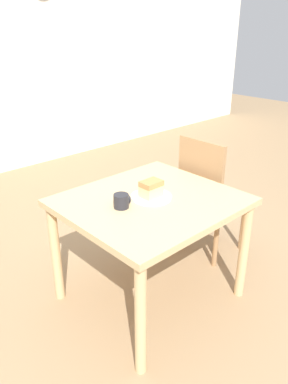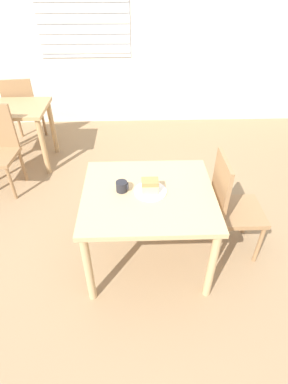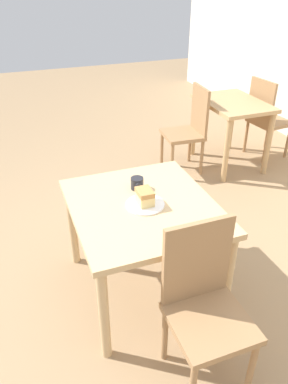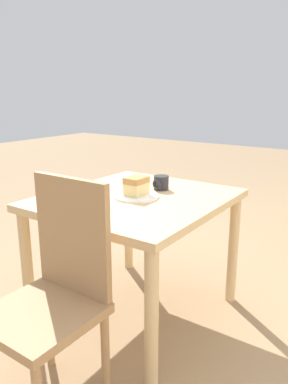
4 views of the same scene
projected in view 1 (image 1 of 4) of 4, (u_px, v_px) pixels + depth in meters
The scene contains 6 objects.
ground_plane at pixel (161, 312), 2.35m from camera, with size 14.00×14.00×0.00m, color #997A56.
dining_table_near at pixel (151, 214), 2.25m from camera, with size 0.99×0.89×0.71m.
chair_near_window at pixel (208, 194), 2.78m from camera, with size 0.40×0.40×0.93m.
plate at pixel (151, 197), 2.22m from camera, with size 0.24×0.24×0.01m.
cake_slice at pixel (151, 189), 2.19m from camera, with size 0.12×0.09×0.10m.
coffee_mug at pixel (122, 201), 2.09m from camera, with size 0.09×0.09×0.08m.
Camera 1 is at (-1.33, -1.27, 1.66)m, focal length 35.00 mm.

